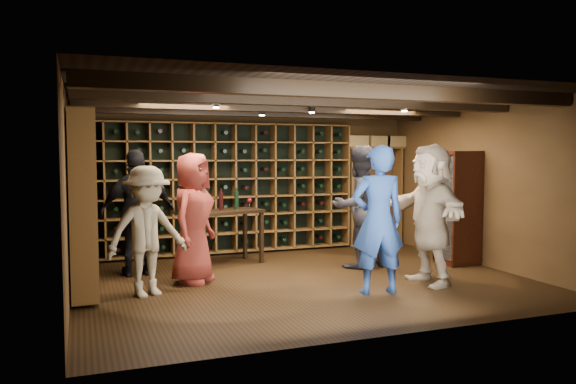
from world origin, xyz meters
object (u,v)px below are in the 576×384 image
object	(u,v)px
guest_khaki	(147,231)
tasting_table	(225,216)
guest_red_floral	(193,218)
man_grey_suit	(359,207)
guest_woman_black	(138,213)
display_cabinet	(458,210)
guest_beige	(430,214)
man_blue_shirt	(378,220)

from	to	relation	value
guest_khaki	tasting_table	xyz separation A→B (m)	(1.37, 1.55, -0.04)
guest_red_floral	man_grey_suit	bearing A→B (deg)	-51.14
guest_woman_black	guest_red_floral	bearing A→B (deg)	125.80
display_cabinet	guest_beige	distance (m)	1.56
display_cabinet	man_blue_shirt	xyz separation A→B (m)	(-2.11, -1.21, 0.07)
guest_woman_black	tasting_table	size ratio (longest dim) A/B	1.44
man_blue_shirt	guest_beige	xyz separation A→B (m)	(0.91, 0.22, 0.02)
man_blue_shirt	guest_woman_black	bearing A→B (deg)	-28.09
man_grey_suit	guest_beige	bearing A→B (deg)	99.77
guest_red_floral	tasting_table	xyz separation A→B (m)	(0.71, 1.06, -0.12)
guest_beige	man_blue_shirt	bearing A→B (deg)	-75.64
man_blue_shirt	guest_red_floral	bearing A→B (deg)	-23.71
display_cabinet	guest_khaki	xyz separation A→B (m)	(-4.82, -0.34, -0.06)
guest_woman_black	tasting_table	world-z (taller)	guest_woman_black
man_blue_shirt	man_grey_suit	size ratio (longest dim) A/B	0.99
man_grey_suit	guest_red_floral	bearing A→B (deg)	-3.40
man_grey_suit	tasting_table	xyz separation A→B (m)	(-1.87, 0.90, -0.17)
display_cabinet	guest_woman_black	world-z (taller)	guest_woman_black
guest_woman_black	tasting_table	xyz separation A→B (m)	(1.35, 0.32, -0.14)
guest_woman_black	guest_khaki	world-z (taller)	guest_woman_black
guest_khaki	man_blue_shirt	bearing A→B (deg)	-37.09
display_cabinet	guest_beige	size ratio (longest dim) A/B	0.93
guest_khaki	tasting_table	distance (m)	2.07
display_cabinet	guest_khaki	size ratio (longest dim) A/B	1.10
display_cabinet	tasting_table	bearing A→B (deg)	160.67
guest_beige	tasting_table	distance (m)	3.15
display_cabinet	guest_beige	world-z (taller)	guest_beige
display_cabinet	guest_woman_black	distance (m)	4.89
display_cabinet	guest_woman_black	bearing A→B (deg)	169.44
guest_red_floral	guest_beige	size ratio (longest dim) A/B	0.93
guest_red_floral	guest_beige	bearing A→B (deg)	-75.67
guest_beige	tasting_table	bearing A→B (deg)	-133.38
man_blue_shirt	guest_khaki	world-z (taller)	man_blue_shirt
man_grey_suit	tasting_table	bearing A→B (deg)	-32.58
man_grey_suit	guest_khaki	distance (m)	3.30
display_cabinet	tasting_table	world-z (taller)	display_cabinet
tasting_table	display_cabinet	bearing A→B (deg)	-36.61
guest_khaki	tasting_table	world-z (taller)	guest_khaki
guest_red_floral	guest_woman_black	world-z (taller)	guest_woman_black
guest_beige	tasting_table	xyz separation A→B (m)	(-2.25, 2.20, -0.18)
man_blue_shirt	tasting_table	size ratio (longest dim) A/B	1.47
man_grey_suit	guest_khaki	bearing A→B (deg)	4.53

